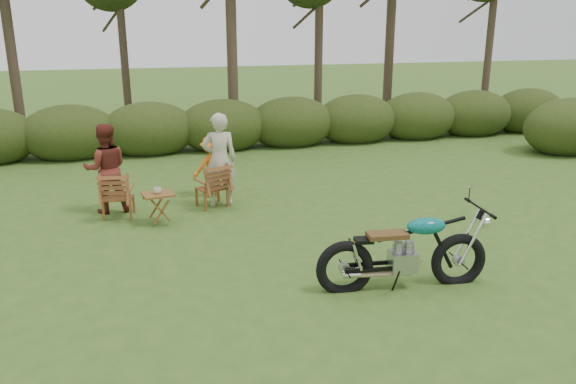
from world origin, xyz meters
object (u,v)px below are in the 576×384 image
object	(u,v)px
lawn_chair_right	(212,206)
lawn_chair_left	(120,217)
motorcycle	(401,286)
adult_b	(110,211)
child	(213,196)
side_table	(159,209)
cup	(157,191)
adult_a	(221,205)

from	to	relation	value
lawn_chair_right	lawn_chair_left	distance (m)	1.73
motorcycle	adult_b	xyz separation A→B (m)	(-3.84, 4.33, 0.00)
child	motorcycle	bearing A→B (deg)	94.73
side_table	cup	distance (m)	0.33
motorcycle	lawn_chair_left	world-z (taller)	motorcycle
child	adult_b	bearing A→B (deg)	-2.95
lawn_chair_right	adult_b	size ratio (longest dim) A/B	0.52
lawn_chair_right	child	bearing A→B (deg)	-116.67
motorcycle	adult_a	size ratio (longest dim) A/B	1.23
motorcycle	lawn_chair_right	size ratio (longest dim) A/B	2.56
cup	child	bearing A→B (deg)	51.16
lawn_chair_right	side_table	size ratio (longest dim) A/B	1.55
lawn_chair_right	cup	bearing A→B (deg)	17.27
side_table	lawn_chair_right	bearing A→B (deg)	35.10
cup	side_table	bearing A→B (deg)	22.10
adult_b	lawn_chair_left	bearing A→B (deg)	112.21
cup	child	world-z (taller)	cup
motorcycle	child	distance (m)	5.14
adult_a	lawn_chair_right	bearing A→B (deg)	13.68
lawn_chair_right	adult_a	world-z (taller)	adult_a
adult_a	child	size ratio (longest dim) A/B	1.46
lawn_chair_left	child	size ratio (longest dim) A/B	0.70
child	lawn_chair_left	bearing A→B (deg)	8.33
side_table	adult_a	bearing A→B (deg)	32.01
adult_a	side_table	bearing A→B (deg)	36.19
lawn_chair_right	side_table	distance (m)	1.29
lawn_chair_right	adult_a	distance (m)	0.18
lawn_chair_right	cup	world-z (taller)	cup
lawn_chair_right	side_table	xyz separation A→B (m)	(-1.03, -0.72, 0.28)
lawn_chair_right	cup	distance (m)	1.41
adult_a	motorcycle	bearing A→B (deg)	117.32
motorcycle	child	world-z (taller)	motorcycle
side_table	motorcycle	bearing A→B (deg)	-48.70
side_table	adult_b	size ratio (longest dim) A/B	0.34
side_table	child	bearing A→B (deg)	51.29
lawn_chair_left	side_table	xyz separation A→B (m)	(0.69, -0.59, 0.28)
adult_b	cup	bearing A→B (deg)	128.52
child	lawn_chair_right	bearing A→B (deg)	64.92
motorcycle	cup	bearing A→B (deg)	137.93
motorcycle	cup	xyz separation A→B (m)	(-2.98, 3.38, 0.61)
cup	adult_a	bearing A→B (deg)	31.95
adult_b	adult_a	bearing A→B (deg)	171.12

